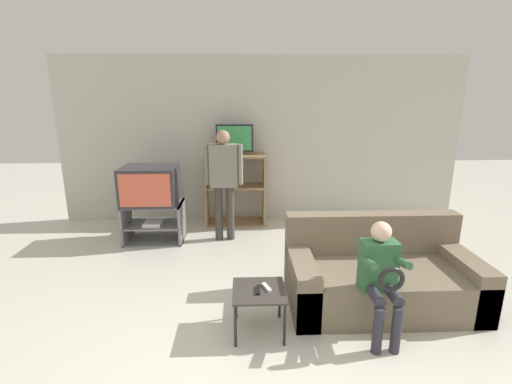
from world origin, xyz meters
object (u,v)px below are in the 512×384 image
(remote_control_black, at_px, (258,290))
(person_seated_child, at_px, (381,273))
(tv_stand, at_px, (154,222))
(snack_table, at_px, (259,295))
(person_standing_adult, at_px, (224,175))
(couch, at_px, (379,276))
(media_shelf, at_px, (235,189))
(remote_control_white, at_px, (267,287))
(television_main, at_px, (150,185))
(television_flat, at_px, (235,140))

(remote_control_black, height_order, person_seated_child, person_seated_child)
(tv_stand, distance_m, snack_table, 2.55)
(remote_control_black, bearing_deg, person_standing_adult, 103.71)
(snack_table, bearing_deg, couch, 19.85)
(media_shelf, xyz_separation_m, remote_control_black, (0.23, -2.84, -0.16))
(tv_stand, relative_size, remote_control_black, 5.59)
(tv_stand, relative_size, remote_control_white, 5.59)
(television_main, distance_m, remote_control_black, 2.60)
(television_flat, height_order, couch, television_flat)
(television_main, bearing_deg, television_flat, 30.53)
(television_flat, distance_m, snack_table, 3.00)
(television_flat, bearing_deg, person_seated_child, -66.84)
(television_flat, height_order, person_standing_adult, television_flat)
(television_main, height_order, remote_control_white, television_main)
(television_flat, xyz_separation_m, couch, (1.46, -2.39, -1.06))
(snack_table, relative_size, remote_control_black, 3.14)
(television_main, relative_size, snack_table, 1.65)
(remote_control_white, xyz_separation_m, person_seated_child, (0.94, -0.12, 0.18))
(media_shelf, bearing_deg, tv_stand, -149.37)
(person_standing_adult, relative_size, person_seated_child, 1.54)
(couch, bearing_deg, snack_table, -160.15)
(tv_stand, bearing_deg, television_flat, 31.09)
(media_shelf, xyz_separation_m, television_flat, (0.00, 0.01, 0.76))
(person_standing_adult, bearing_deg, tv_stand, -179.58)
(tv_stand, height_order, remote_control_white, tv_stand)
(remote_control_white, height_order, person_seated_child, person_seated_child)
(remote_control_white, relative_size, person_standing_adult, 0.09)
(snack_table, distance_m, person_standing_adult, 2.26)
(tv_stand, bearing_deg, person_standing_adult, 0.42)
(person_standing_adult, bearing_deg, remote_control_black, -80.10)
(tv_stand, distance_m, person_seated_child, 3.29)
(remote_control_black, bearing_deg, person_seated_child, -0.44)
(couch, bearing_deg, media_shelf, 121.56)
(remote_control_white, distance_m, person_standing_adult, 2.24)
(tv_stand, relative_size, person_seated_child, 0.80)
(television_flat, distance_m, remote_control_white, 2.97)
(television_flat, distance_m, couch, 2.99)
(television_main, distance_m, remote_control_white, 2.61)
(person_standing_adult, bearing_deg, person_seated_child, -58.15)
(remote_control_white, bearing_deg, remote_control_black, -171.06)
(tv_stand, distance_m, couch, 3.11)
(tv_stand, xyz_separation_m, remote_control_black, (1.37, -2.16, 0.14))
(snack_table, distance_m, person_seated_child, 1.04)
(media_shelf, height_order, couch, media_shelf)
(television_main, relative_size, remote_control_black, 5.18)
(remote_control_black, xyz_separation_m, person_seated_child, (1.02, -0.08, 0.18))
(remote_control_black, height_order, remote_control_white, same)
(snack_table, bearing_deg, remote_control_white, 18.71)
(media_shelf, height_order, snack_table, media_shelf)
(media_shelf, bearing_deg, television_main, -149.93)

